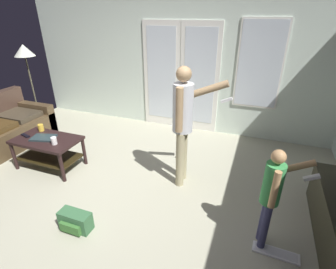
{
  "coord_description": "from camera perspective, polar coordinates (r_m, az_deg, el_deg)",
  "views": [
    {
      "loc": [
        1.64,
        -2.2,
        2.16
      ],
      "look_at": [
        0.73,
        0.24,
        0.89
      ],
      "focal_mm": 27.28,
      "sensor_mm": 36.0,
      "label": 1
    }
  ],
  "objects": [
    {
      "name": "person_adult",
      "position": [
        3.17,
        3.57,
        3.79
      ],
      "size": [
        0.69,
        0.46,
        1.59
      ],
      "color": "tan",
      "rests_on": "ground_plane"
    },
    {
      "name": "wall_back_with_doors",
      "position": [
        4.96,
        1.63,
        15.36
      ],
      "size": [
        5.98,
        0.09,
        2.55
      ],
      "color": "silver",
      "rests_on": "ground_plane"
    },
    {
      "name": "cup_by_laptop",
      "position": [
        4.4,
        -26.53,
        1.38
      ],
      "size": [
        0.08,
        0.08,
        0.1
      ],
      "primitive_type": "cylinder",
      "color": "gold",
      "rests_on": "coffee_table"
    },
    {
      "name": "tv_remote_black",
      "position": [
        4.33,
        -29.25,
        -0.21
      ],
      "size": [
        0.18,
        0.09,
        0.02
      ],
      "primitive_type": "cube",
      "rotation": [
        0.0,
        0.0,
        -0.27
      ],
      "color": "black",
      "rests_on": "coffee_table"
    },
    {
      "name": "floor_lamp",
      "position": [
        5.86,
        -29.36,
        15.26
      ],
      "size": [
        0.38,
        0.38,
        1.57
      ],
      "color": "#2D3631",
      "rests_on": "ground_plane"
    },
    {
      "name": "ground_plane",
      "position": [
        3.49,
        -13.02,
        -13.08
      ],
      "size": [
        5.98,
        4.89,
        0.02
      ],
      "primitive_type": "cube",
      "color": "#A8A68E"
    },
    {
      "name": "person_child",
      "position": [
        2.58,
        22.29,
        -11.73
      ],
      "size": [
        0.48,
        0.33,
        1.09
      ],
      "color": "#393A5F",
      "rests_on": "ground_plane"
    },
    {
      "name": "backpack",
      "position": [
        3.08,
        -20.03,
        -17.73
      ],
      "size": [
        0.35,
        0.19,
        0.21
      ],
      "color": "#376740",
      "rests_on": "ground_plane"
    },
    {
      "name": "loose_keyboard",
      "position": [
        2.96,
        22.92,
        -23.15
      ],
      "size": [
        0.45,
        0.15,
        0.02
      ],
      "color": "white",
      "rests_on": "ground_plane"
    },
    {
      "name": "laptop_closed",
      "position": [
        4.13,
        -26.06,
        -0.65
      ],
      "size": [
        0.38,
        0.3,
        0.03
      ],
      "primitive_type": "cube",
      "rotation": [
        0.0,
        0.0,
        0.27
      ],
      "color": "#2A3A3D",
      "rests_on": "coffee_table"
    },
    {
      "name": "coffee_table",
      "position": [
        4.17,
        -25.24,
        -2.44
      ],
      "size": [
        0.95,
        0.55,
        0.47
      ],
      "color": "black",
      "rests_on": "ground_plane"
    },
    {
      "name": "cup_near_edge",
      "position": [
        3.88,
        -24.13,
        -1.29
      ],
      "size": [
        0.08,
        0.08,
        0.1
      ],
      "primitive_type": "cylinder",
      "color": "white",
      "rests_on": "coffee_table"
    }
  ]
}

